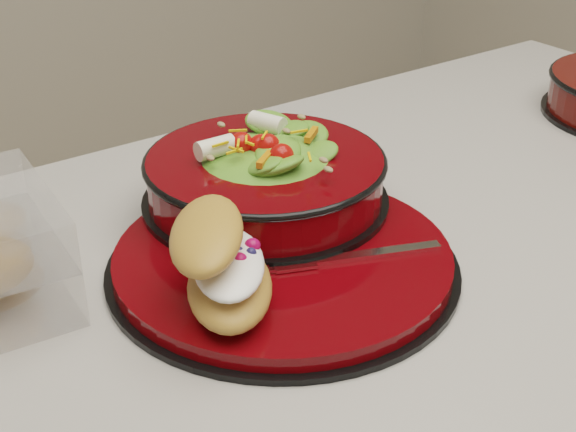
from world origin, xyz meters
TOP-DOWN VIEW (x-y plane):
  - dinner_plate at (-0.13, 0.03)m, footprint 0.32×0.32m
  - salad_bowl at (-0.09, 0.12)m, footprint 0.24×0.24m
  - croissant at (-0.21, -0.01)m, footprint 0.12×0.16m
  - fork at (-0.09, -0.02)m, footprint 0.15×0.07m

SIDE VIEW (x-z plane):
  - dinner_plate at x=-0.13m, z-range 0.90..0.92m
  - fork at x=-0.09m, z-range 0.92..0.92m
  - croissant at x=-0.21m, z-range 0.92..0.99m
  - salad_bowl at x=-0.09m, z-range 0.91..1.01m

